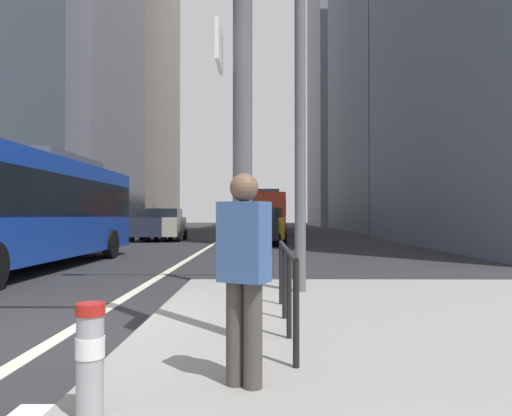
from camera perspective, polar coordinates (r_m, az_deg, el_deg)
The scene contains 16 objects.
ground_plane at distance 26.35m, azimuth -4.94°, elevation -4.22°, with size 160.00×160.00×0.00m, color #28282B.
lane_centre_line at distance 36.31m, azimuth -3.45°, elevation -3.32°, with size 0.20×80.00×0.01m, color beige.
office_tower_left_far at distance 71.53m, azimuth -15.04°, elevation 14.82°, with size 11.62×17.72×41.81m, color gray.
office_tower_right_mid at distance 53.86m, azimuth 17.09°, elevation 19.59°, with size 12.00×22.15×40.73m, color slate.
office_tower_right_far at distance 77.41m, azimuth 11.62°, elevation 14.18°, with size 12.61×17.90×43.38m, color gray.
city_bus_blue_oncoming at distance 14.68m, azimuth -25.90°, elevation 0.43°, with size 2.77×11.68×3.40m.
city_bus_red_receding at distance 36.64m, azimuth 1.29°, elevation -0.44°, with size 2.80×10.77×3.40m.
city_bus_red_distant at distance 53.81m, azimuth 1.77°, elevation -0.60°, with size 2.89×10.96×3.40m.
car_oncoming_mid at distance 29.36m, azimuth -12.32°, elevation -1.94°, with size 2.21×4.30×1.94m.
car_receding_near at distance 24.90m, azimuth 0.39°, elevation -2.14°, with size 2.12×4.48×1.94m.
car_receding_far at distance 26.19m, azimuth 1.47°, elevation -2.08°, with size 2.21×4.53×1.94m.
car_oncoming_far at distance 29.35m, azimuth -10.59°, elevation -1.94°, with size 2.14×4.27×1.94m.
street_lamp_post at distance 9.39m, azimuth 5.28°, elevation 22.75°, with size 5.50×0.32×8.00m.
bollard_left at distance 3.51m, azimuth -19.24°, elevation -16.18°, with size 0.20×0.20×0.77m.
pedestrian_railing at distance 5.86m, azimuth 3.67°, elevation -7.52°, with size 0.06×3.12×0.98m.
pedestrian_waiting at distance 3.83m, azimuth -1.45°, elevation -7.15°, with size 0.45×0.38×1.70m.
Camera 1 is at (2.47, -6.19, 1.51)m, focal length 33.42 mm.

